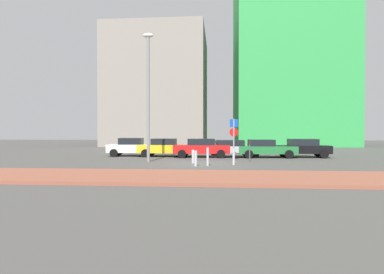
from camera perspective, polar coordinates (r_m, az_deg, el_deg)
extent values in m
plane|color=#4C4947|center=(19.97, 0.68, -4.83)|extent=(120.00, 120.00, 0.00)
cube|color=#93513D|center=(13.58, -1.18, -7.23)|extent=(40.00, 4.13, 0.14)
cube|color=white|center=(26.55, -10.58, -2.03)|extent=(4.22, 1.99, 0.66)
cube|color=black|center=(26.56, -10.93, -0.75)|extent=(1.94, 1.69, 0.53)
cylinder|color=black|center=(27.18, -7.33, -2.65)|extent=(0.65, 0.26, 0.64)
cylinder|color=black|center=(25.50, -7.86, -2.88)|extent=(0.65, 0.26, 0.64)
cylinder|color=black|center=(27.70, -13.07, -2.60)|extent=(0.65, 0.26, 0.64)
cylinder|color=black|center=(26.05, -13.96, -2.82)|extent=(0.65, 0.26, 0.64)
cube|color=gold|center=(25.81, -4.72, -2.11)|extent=(4.47, 1.85, 0.65)
cube|color=black|center=(25.81, -5.08, -0.83)|extent=(1.91, 1.69, 0.49)
cylinder|color=black|center=(26.54, -1.17, -2.72)|extent=(0.64, 0.22, 0.64)
cylinder|color=black|center=(24.73, -1.57, -2.99)|extent=(0.64, 0.22, 0.64)
cylinder|color=black|center=(27.00, -7.59, -2.67)|extent=(0.64, 0.22, 0.64)
cylinder|color=black|center=(25.22, -8.45, -2.92)|extent=(0.64, 0.22, 0.64)
cube|color=red|center=(25.00, 1.66, -2.18)|extent=(4.50, 2.11, 0.66)
cube|color=black|center=(24.98, 1.63, -0.87)|extent=(2.22, 1.80, 0.48)
cylinder|color=black|center=(25.99, 4.92, -2.80)|extent=(0.65, 0.26, 0.64)
cylinder|color=black|center=(24.20, 5.24, -3.07)|extent=(0.65, 0.26, 0.64)
cylinder|color=black|center=(25.93, -1.68, -2.81)|extent=(0.65, 0.26, 0.64)
cylinder|color=black|center=(24.14, -1.84, -3.08)|extent=(0.65, 0.26, 0.64)
cube|color=#B7BABF|center=(25.33, 7.58, -2.26)|extent=(4.56, 1.98, 0.57)
cube|color=black|center=(25.27, 6.83, -1.09)|extent=(2.28, 1.70, 0.47)
cylinder|color=black|center=(26.40, 10.64, -2.76)|extent=(0.65, 0.26, 0.64)
cylinder|color=black|center=(24.74, 11.31, -3.00)|extent=(0.65, 0.26, 0.64)
cylinder|color=black|center=(26.06, 4.05, -2.79)|extent=(0.65, 0.26, 0.64)
cylinder|color=black|center=(24.37, 4.27, -3.05)|extent=(0.65, 0.26, 0.64)
cube|color=#237238|center=(25.41, 13.34, -2.25)|extent=(4.50, 2.00, 0.58)
cube|color=black|center=(25.31, 12.39, -1.03)|extent=(1.97, 1.76, 0.51)
cylinder|color=black|center=(26.65, 16.15, -2.74)|extent=(0.65, 0.24, 0.64)
cylinder|color=black|center=(24.87, 17.16, -3.00)|extent=(0.65, 0.24, 0.64)
cylinder|color=black|center=(26.10, 9.70, -2.80)|extent=(0.65, 0.24, 0.64)
cylinder|color=black|center=(24.28, 10.24, -3.07)|extent=(0.65, 0.24, 0.64)
cube|color=black|center=(26.39, 19.39, -2.11)|extent=(4.11, 1.90, 0.62)
cube|color=black|center=(26.36, 19.37, -0.88)|extent=(2.21, 1.68, 0.51)
cylinder|color=black|center=(27.58, 21.78, -2.65)|extent=(0.65, 0.24, 0.64)
cylinder|color=black|center=(25.91, 22.79, -2.88)|extent=(0.65, 0.24, 0.64)
cylinder|color=black|center=(27.00, 16.13, -2.70)|extent=(0.65, 0.24, 0.64)
cylinder|color=black|center=(25.28, 16.77, -2.94)|extent=(0.65, 0.24, 0.64)
cylinder|color=gray|center=(21.94, 7.56, -0.51)|extent=(0.10, 0.10, 2.91)
cube|color=#1447B7|center=(21.95, 7.57, 2.50)|extent=(0.55, 0.05, 0.55)
cylinder|color=red|center=(21.94, 7.56, 0.87)|extent=(0.60, 0.04, 0.60)
cylinder|color=#4C4C51|center=(21.32, 10.38, -2.83)|extent=(0.08, 0.08, 1.22)
cube|color=black|center=(21.28, 10.39, -0.81)|extent=(0.18, 0.14, 0.28)
cylinder|color=gray|center=(21.44, -7.92, 6.67)|extent=(0.20, 0.20, 8.31)
ellipsoid|color=silver|center=(22.29, -7.95, 17.74)|extent=(0.70, 0.36, 0.30)
cylinder|color=#B7B7BC|center=(18.57, 2.85, -3.60)|extent=(0.14, 0.14, 1.07)
cylinder|color=#B7B7BC|center=(18.41, 0.68, -3.89)|extent=(0.18, 0.18, 0.91)
cylinder|color=#B7B7BC|center=(20.09, 0.19, -3.56)|extent=(0.17, 0.17, 0.86)
cylinder|color=#B7B7BC|center=(19.32, 7.55, -3.57)|extent=(0.15, 0.15, 0.98)
cube|color=green|center=(52.89, 16.97, 14.47)|extent=(16.23, 15.22, 28.90)
cube|color=gray|center=(50.29, -5.76, 8.37)|extent=(14.20, 15.83, 17.11)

